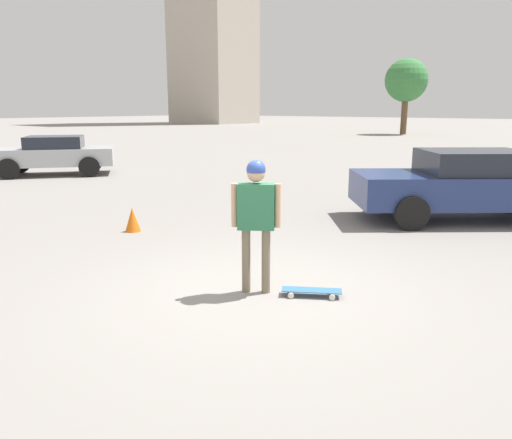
% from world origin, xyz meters
% --- Properties ---
extents(ground_plane, '(220.00, 220.00, 0.00)m').
position_xyz_m(ground_plane, '(0.00, 0.00, 0.00)').
color(ground_plane, gray).
extents(person, '(0.55, 0.44, 1.77)m').
position_xyz_m(person, '(0.00, 0.00, 1.14)').
color(person, '#7A6B56').
rests_on(person, ground_plane).
extents(skateboard, '(0.77, 0.58, 0.09)m').
position_xyz_m(skateboard, '(-0.67, -0.33, 0.07)').
color(skateboard, '#336693').
rests_on(skateboard, ground_plane).
extents(car_parked_near, '(4.87, 4.49, 1.52)m').
position_xyz_m(car_parked_near, '(-0.86, -6.33, 0.80)').
color(car_parked_near, navy).
rests_on(car_parked_near, ground_plane).
extents(car_parked_far, '(4.04, 4.46, 1.40)m').
position_xyz_m(car_parked_far, '(13.18, -4.68, 0.76)').
color(car_parked_far, '#ADB2B7').
rests_on(car_parked_far, ground_plane).
extents(tree_distant, '(3.79, 3.79, 6.66)m').
position_xyz_m(tree_distant, '(14.30, -39.44, 4.71)').
color(tree_distant, brown).
rests_on(tree_distant, ground_plane).
extents(traffic_cone, '(0.31, 0.31, 0.48)m').
position_xyz_m(traffic_cone, '(4.02, -1.09, 0.24)').
color(traffic_cone, orange).
rests_on(traffic_cone, ground_plane).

